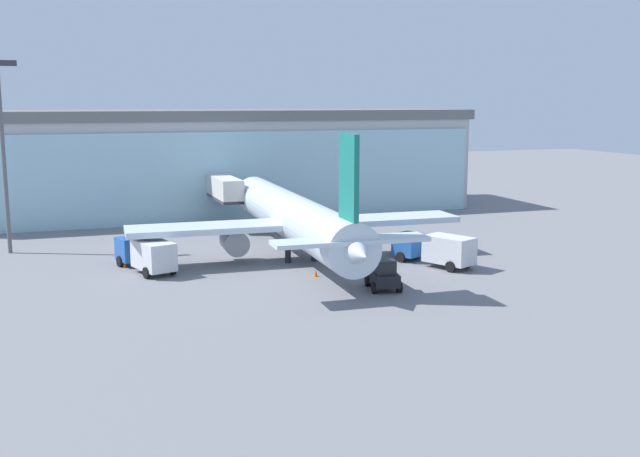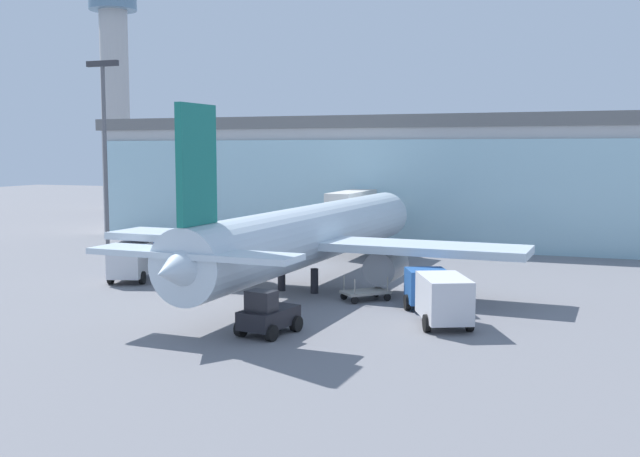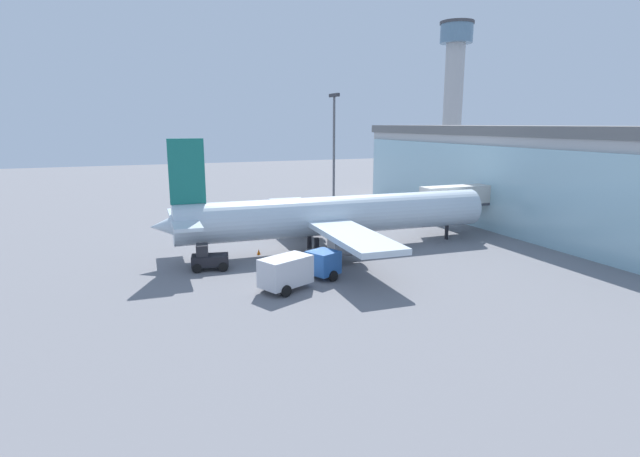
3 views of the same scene
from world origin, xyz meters
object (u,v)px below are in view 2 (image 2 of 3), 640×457
fuel_truck (438,294)px  safety_cone_nose (253,303)px  catering_truck (136,258)px  jet_bridge (360,205)px  baggage_cart (366,292)px  safety_cone_wingtip (135,269)px  control_tower (115,76)px  airplane (310,235)px  pushback_tug (268,315)px  apron_light_mast (105,138)px

fuel_truck → safety_cone_nose: fuel_truck is taller
catering_truck → safety_cone_nose: size_ratio=13.86×
jet_bridge → baggage_cart: jet_bridge is taller
jet_bridge → safety_cone_wingtip: bearing=147.2°
baggage_cart → catering_truck: bearing=129.0°
baggage_cart → safety_cone_wingtip: bearing=123.5°
control_tower → safety_cone_nose: control_tower is taller
safety_cone_wingtip → control_tower: bearing=126.2°
airplane → baggage_cart: airplane is taller
jet_bridge → safety_cone_wingtip: 22.49m
fuel_truck → safety_cone_nose: 10.81m
jet_bridge → safety_cone_nose: (1.78, -27.12, -3.87)m
fuel_truck → safety_cone_wingtip: bearing=47.5°
fuel_truck → jet_bridge: bearing=0.8°
airplane → safety_cone_nose: 8.22m
baggage_cart → safety_cone_nose: baggage_cart is taller
pushback_tug → safety_cone_wingtip: pushback_tug is taller
jet_bridge → safety_cone_nose: 27.45m
jet_bridge → safety_cone_wingtip: jet_bridge is taller
apron_light_mast → safety_cone_wingtip: bearing=-45.7°
safety_cone_nose → safety_cone_wingtip: same height
jet_bridge → control_tower: bearing=56.6°
catering_truck → safety_cone_nose: catering_truck is taller
jet_bridge → baggage_cart: (7.30, -22.71, -3.64)m
jet_bridge → control_tower: 61.32m
control_tower → safety_cone_wingtip: bearing=-53.8°
safety_cone_nose → safety_cone_wingtip: (-13.76, 8.48, 0.00)m
baggage_cart → pushback_tug: pushback_tug is taller
airplane → safety_cone_wingtip: bearing=88.6°
apron_light_mast → baggage_cart: (28.51, -13.53, -9.73)m
catering_truck → fuel_truck: same height
jet_bridge → apron_light_mast: apron_light_mast is taller
catering_truck → safety_cone_nose: bearing=-135.3°
apron_light_mast → control_tower: bearing=124.1°
safety_cone_nose → control_tower: bearing=130.6°
pushback_tug → safety_cone_wingtip: bearing=61.5°
apron_light_mast → airplane: size_ratio=0.47×
control_tower → safety_cone_wingtip: 66.48m
airplane → control_tower: bearing=47.2°
apron_light_mast → fuel_truck: 39.00m
fuel_truck → safety_cone_nose: size_ratio=13.74×
apron_light_mast → catering_truck: size_ratio=2.24×
fuel_truck → safety_cone_wingtip: size_ratio=13.74×
jet_bridge → fuel_truck: jet_bridge is taller
control_tower → safety_cone_wingtip: control_tower is taller
jet_bridge → catering_truck: 23.37m
pushback_tug → jet_bridge: bearing=19.5°
airplane → catering_truck: bearing=97.5°
baggage_cart → safety_cone_wingtip: 19.70m
apron_light_mast → baggage_cart: 33.02m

